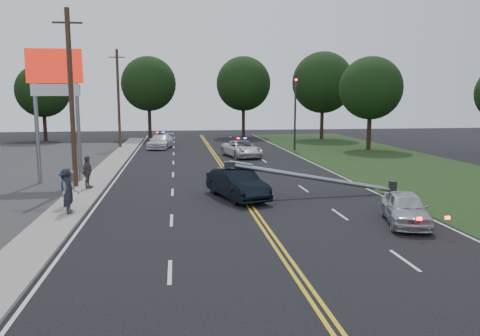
{
  "coord_description": "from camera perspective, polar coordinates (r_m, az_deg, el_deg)",
  "views": [
    {
      "loc": [
        -3.43,
        -15.43,
        5.12
      ],
      "look_at": [
        -0.34,
        7.19,
        1.7
      ],
      "focal_mm": 35.0,
      "sensor_mm": 36.0,
      "label": 1
    }
  ],
  "objects": [
    {
      "name": "bystander_a",
      "position": [
        21.77,
        -20.14,
        -2.61
      ],
      "size": [
        0.52,
        0.75,
        2.0
      ],
      "primitive_type": "imported",
      "rotation": [
        0.0,
        0.0,
        1.63
      ],
      "color": "#24242B",
      "rests_on": "sidewalk"
    },
    {
      "name": "traffic_signal",
      "position": [
        46.93,
        6.75,
        7.34
      ],
      "size": [
        0.28,
        0.41,
        7.05
      ],
      "color": "#2D2D30",
      "rests_on": "ground"
    },
    {
      "name": "emergency_b",
      "position": [
        48.75,
        -9.66,
        3.23
      ],
      "size": [
        2.93,
        5.31,
        1.46
      ],
      "primitive_type": "imported",
      "rotation": [
        0.0,
        0.0,
        -0.19
      ],
      "color": "silver",
      "rests_on": "ground"
    },
    {
      "name": "sidewalk",
      "position": [
        26.4,
        -18.51,
        -2.98
      ],
      "size": [
        1.8,
        70.0,
        0.12
      ],
      "primitive_type": "cube",
      "color": "gray",
      "rests_on": "ground"
    },
    {
      "name": "tree_9",
      "position": [
        48.46,
        15.65,
        9.35
      ],
      "size": [
        6.19,
        6.19,
        9.2
      ],
      "color": "black",
      "rests_on": "ground"
    },
    {
      "name": "bystander_b",
      "position": [
        22.07,
        -19.95,
        -2.62
      ],
      "size": [
        0.95,
        1.08,
        1.87
      ],
      "primitive_type": "imported",
      "rotation": [
        0.0,
        0.0,
        1.89
      ],
      "color": "silver",
      "rests_on": "sidewalk"
    },
    {
      "name": "centerline_yellow",
      "position": [
        26.17,
        -0.1,
        -2.74
      ],
      "size": [
        0.36,
        80.0,
        0.0
      ],
      "primitive_type": "cube",
      "color": "gold",
      "rests_on": "ground"
    },
    {
      "name": "fallen_streetlight",
      "position": [
        25.0,
        10.08,
        -1.29
      ],
      "size": [
        9.36,
        0.44,
        1.91
      ],
      "color": "#2D2D30",
      "rests_on": "ground"
    },
    {
      "name": "waiting_sedan",
      "position": [
        20.36,
        19.53,
        -4.63
      ],
      "size": [
        2.58,
        4.16,
        1.32
      ],
      "primitive_type": "imported",
      "rotation": [
        0.0,
        0.0,
        -0.28
      ],
      "color": "#B0B3B9",
      "rests_on": "ground"
    },
    {
      "name": "grass_verge",
      "position": [
        30.98,
        25.5,
        -1.82
      ],
      "size": [
        12.0,
        80.0,
        0.01
      ],
      "primitive_type": "cube",
      "color": "black",
      "rests_on": "ground"
    },
    {
      "name": "ground",
      "position": [
        16.62,
        4.58,
        -9.46
      ],
      "size": [
        120.0,
        120.0,
        0.0
      ],
      "primitive_type": "plane",
      "color": "black",
      "rests_on": "ground"
    },
    {
      "name": "tree_5",
      "position": [
        61.1,
        -22.91,
        8.66
      ],
      "size": [
        6.29,
        6.29,
        9.13
      ],
      "color": "black",
      "rests_on": "ground"
    },
    {
      "name": "bystander_d",
      "position": [
        27.43,
        -18.11,
        -0.46
      ],
      "size": [
        0.7,
        1.15,
        1.84
      ],
      "primitive_type": "imported",
      "rotation": [
        0.0,
        0.0,
        1.32
      ],
      "color": "#63544F",
      "rests_on": "sidewalk"
    },
    {
      "name": "tree_7",
      "position": [
        62.5,
        0.42,
        10.23
      ],
      "size": [
        7.13,
        7.13,
        10.56
      ],
      "color": "black",
      "rests_on": "ground"
    },
    {
      "name": "utility_pole_mid",
      "position": [
        28.03,
        -19.86,
        7.94
      ],
      "size": [
        1.6,
        0.28,
        10.0
      ],
      "color": "#382619",
      "rests_on": "ground"
    },
    {
      "name": "crashed_sedan",
      "position": [
        24.0,
        -0.35,
        -1.92
      ],
      "size": [
        3.0,
        4.97,
        1.55
      ],
      "primitive_type": "imported",
      "rotation": [
        0.0,
        0.0,
        0.31
      ],
      "color": "black",
      "rests_on": "ground"
    },
    {
      "name": "bystander_c",
      "position": [
        23.15,
        -20.43,
        -2.3
      ],
      "size": [
        0.67,
        1.14,
        1.74
      ],
      "primitive_type": "imported",
      "rotation": [
        0.0,
        0.0,
        1.59
      ],
      "color": "#1A2643",
      "rests_on": "sidewalk"
    },
    {
      "name": "tree_6",
      "position": [
        60.73,
        -11.08,
        10.04
      ],
      "size": [
        6.84,
        6.84,
        10.33
      ],
      "color": "black",
      "rests_on": "ground"
    },
    {
      "name": "emergency_a",
      "position": [
        41.03,
        0.21,
        2.35
      ],
      "size": [
        3.49,
        5.53,
        1.42
      ],
      "primitive_type": "imported",
      "rotation": [
        0.0,
        0.0,
        0.24
      ],
      "color": "silver",
      "rests_on": "ground"
    },
    {
      "name": "utility_pole_far",
      "position": [
        49.77,
        -14.6,
        8.21
      ],
      "size": [
        1.6,
        0.28,
        10.0
      ],
      "color": "#382619",
      "rests_on": "ground"
    },
    {
      "name": "tree_8",
      "position": [
        59.78,
        10.07,
        10.22
      ],
      "size": [
        7.58,
        7.58,
        10.82
      ],
      "color": "black",
      "rests_on": "ground"
    },
    {
      "name": "pylon_sign",
      "position": [
        30.28,
        -21.6,
        9.59
      ],
      "size": [
        3.2,
        0.35,
        8.0
      ],
      "color": "gray",
      "rests_on": "ground"
    }
  ]
}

